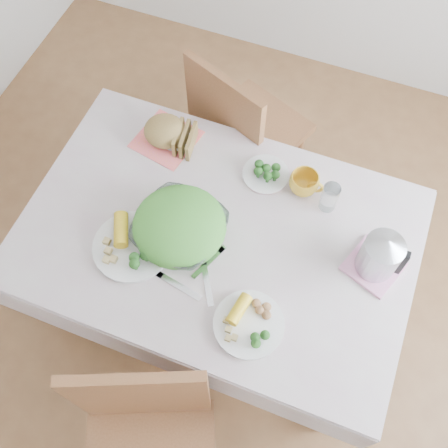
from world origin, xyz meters
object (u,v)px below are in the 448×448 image
(salad_bowl, at_px, (180,229))
(electric_kettle, at_px, (382,253))
(dinner_plate_right, at_px, (249,324))
(dining_table, at_px, (218,273))
(dinner_plate_left, at_px, (132,247))
(yellow_mug, at_px, (304,183))
(chair_far, at_px, (252,132))

(salad_bowl, distance_m, electric_kettle, 0.74)
(salad_bowl, xyz_separation_m, dinner_plate_right, (0.37, -0.25, -0.03))
(dining_table, height_order, electric_kettle, electric_kettle)
(dinner_plate_left, height_order, yellow_mug, yellow_mug)
(salad_bowl, bearing_deg, dinner_plate_right, -33.88)
(dinner_plate_left, height_order, dinner_plate_right, dinner_plate_left)
(chair_far, bearing_deg, dinner_plate_left, 101.44)
(yellow_mug, bearing_deg, salad_bowl, -136.31)
(dining_table, relative_size, dinner_plate_left, 4.71)
(salad_bowl, bearing_deg, dinner_plate_left, -140.06)
(dinner_plate_left, relative_size, dinner_plate_right, 1.18)
(chair_far, distance_m, yellow_mug, 0.65)
(chair_far, height_order, dinner_plate_left, chair_far)
(yellow_mug, height_order, electric_kettle, electric_kettle)
(salad_bowl, distance_m, dinner_plate_right, 0.44)
(dining_table, bearing_deg, yellow_mug, 51.51)
(dinner_plate_right, relative_size, yellow_mug, 2.13)
(chair_far, xyz_separation_m, yellow_mug, (0.35, -0.42, 0.34))
(chair_far, bearing_deg, yellow_mug, 151.75)
(dinner_plate_left, distance_m, yellow_mug, 0.71)
(salad_bowl, height_order, yellow_mug, yellow_mug)
(chair_far, relative_size, dinner_plate_right, 3.96)
(salad_bowl, height_order, dinner_plate_left, salad_bowl)
(dining_table, xyz_separation_m, yellow_mug, (0.25, 0.31, 0.43))
(dinner_plate_left, xyz_separation_m, yellow_mug, (0.52, 0.48, 0.04))
(salad_bowl, bearing_deg, chair_far, 88.23)
(salad_bowl, relative_size, electric_kettle, 1.66)
(yellow_mug, relative_size, electric_kettle, 0.59)
(dining_table, relative_size, dinner_plate_right, 5.56)
(dinner_plate_left, bearing_deg, dinner_plate_right, -13.64)
(dining_table, distance_m, chair_far, 0.75)
(chair_far, distance_m, dinner_plate_right, 1.13)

